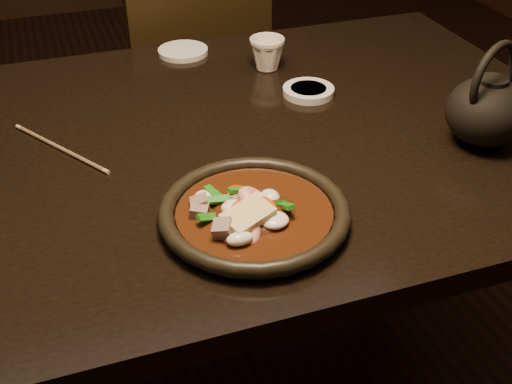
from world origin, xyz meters
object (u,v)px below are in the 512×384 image
object	(u,v)px
plate	(254,213)
tea_cup	(267,53)
chair	(191,110)
table	(153,185)
teapot	(487,108)

from	to	relation	value
plate	tea_cup	distance (m)	0.54
plate	chair	bearing A→B (deg)	82.33
plate	table	bearing A→B (deg)	112.05
plate	tea_cup	bearing A→B (deg)	68.07
table	tea_cup	world-z (taller)	tea_cup
chair	plate	bearing A→B (deg)	74.12
tea_cup	teapot	distance (m)	0.48
table	plate	world-z (taller)	plate
table	chair	xyz separation A→B (m)	(0.23, 0.66, -0.21)
chair	table	bearing A→B (deg)	62.84
chair	plate	xyz separation A→B (m)	(-0.12, -0.92, 0.30)
table	chair	distance (m)	0.73
tea_cup	table	bearing A→B (deg)	-141.50
plate	tea_cup	xyz separation A→B (m)	(0.20, 0.50, 0.02)
chair	teapot	distance (m)	0.96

